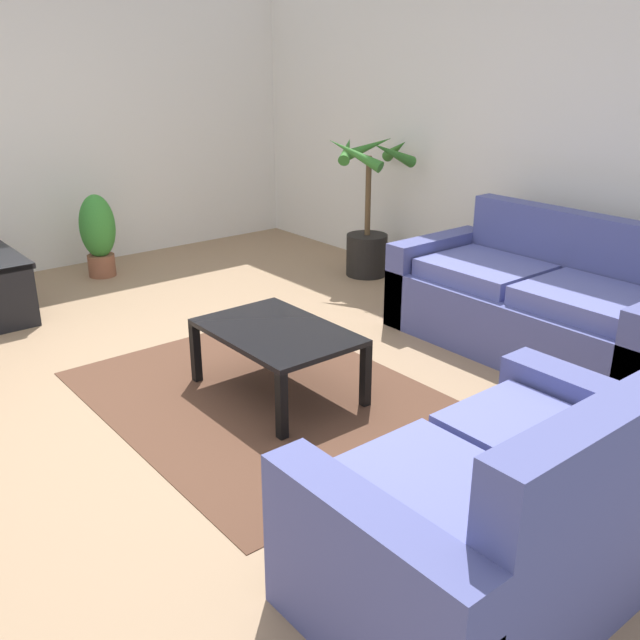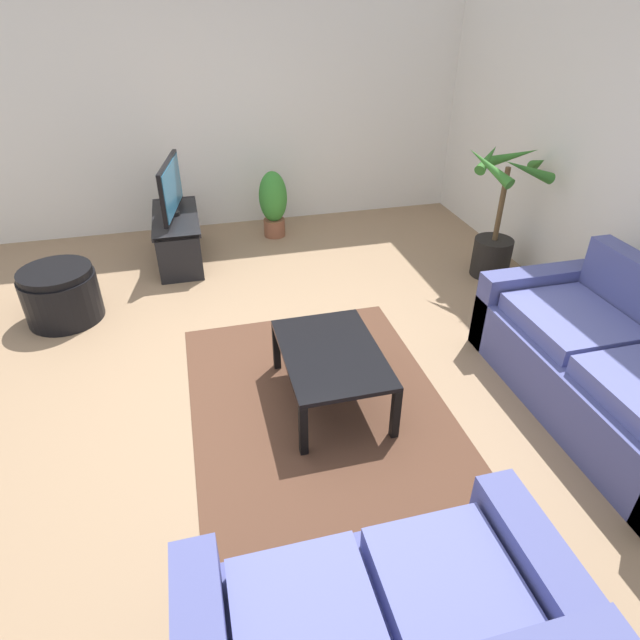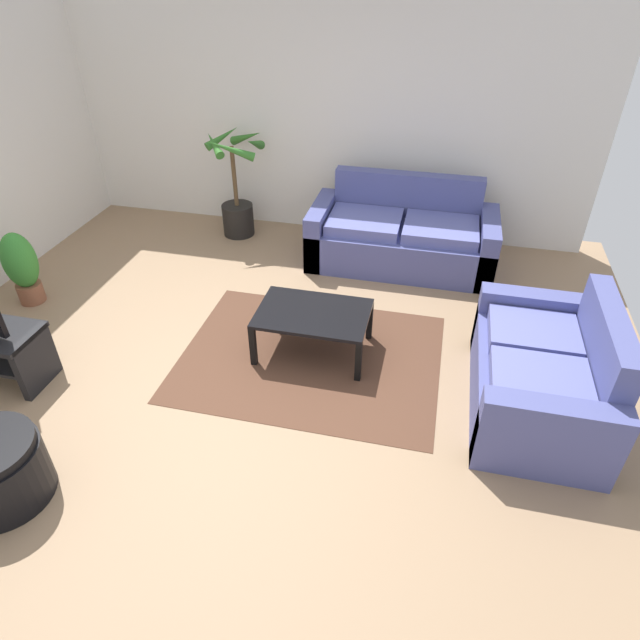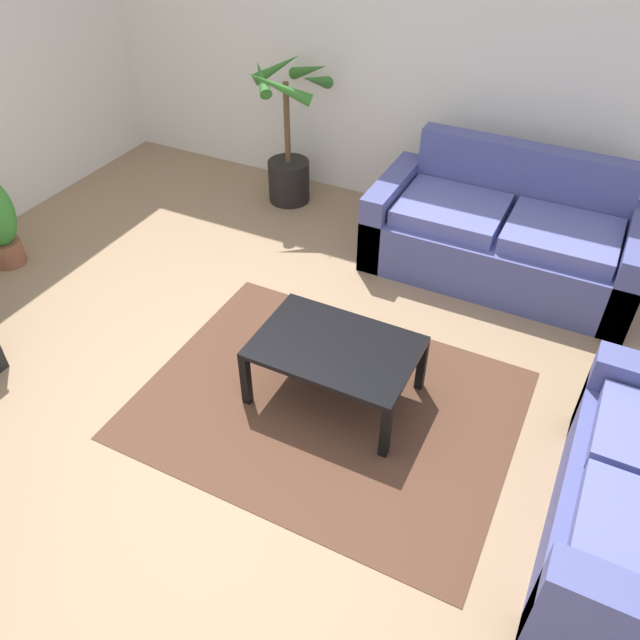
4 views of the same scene
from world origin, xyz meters
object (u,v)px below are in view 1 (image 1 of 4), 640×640
Objects in this scene: potted_palm at (369,222)px; potted_plant_small at (98,233)px; coffee_table at (277,337)px; couch_main at (538,307)px; couch_loveseat at (504,517)px.

potted_palm is 1.70× the size of potted_plant_small.
coffee_table is 2.47m from potted_palm.
couch_main is 2.65× the size of potted_plant_small.
potted_palm is (-3.24, 2.30, 0.19)m from couch_loveseat.
couch_main reaches higher than potted_plant_small.
couch_loveseat is at bearing -58.16° from couch_main.
couch_loveseat is 4.76m from potted_plant_small.
potted_plant_small is (-2.91, 0.13, 0.04)m from coffee_table.
couch_main is 3.83m from potted_plant_small.
potted_palm is at bearing 51.54° from potted_plant_small.
coffee_table is (-0.56, -1.75, 0.05)m from couch_main.
potted_plant_small is (-1.50, -1.89, -0.09)m from potted_palm.
potted_plant_small is at bearing -154.97° from couch_main.
couch_main is 1.56× the size of potted_palm.
coffee_table is 1.27× the size of potted_plant_small.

